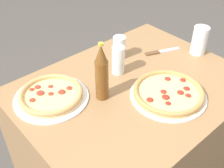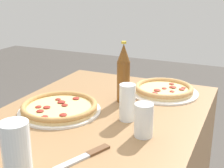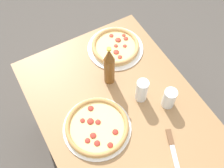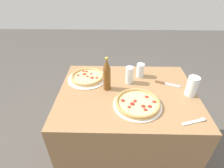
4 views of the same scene
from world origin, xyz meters
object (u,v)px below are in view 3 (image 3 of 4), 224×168
object	(u,v)px
beer_bottle	(109,66)
knife	(172,147)
pizza_pepperoni	(97,127)
pizza_veggie	(115,47)
glass_cola	(142,91)
glass_orange_juice	(169,99)

from	to	relation	value
beer_bottle	knife	size ratio (longest dim) A/B	1.38
pizza_pepperoni	knife	world-z (taller)	pizza_pepperoni
pizza_pepperoni	knife	distance (m)	0.37
knife	beer_bottle	bearing A→B (deg)	-171.12
pizza_veggie	glass_cola	distance (m)	0.35
beer_bottle	pizza_pepperoni	bearing A→B (deg)	-40.94
pizza_veggie	glass_cola	bearing A→B (deg)	-7.68
glass_cola	beer_bottle	world-z (taller)	beer_bottle
pizza_pepperoni	beer_bottle	xyz separation A→B (m)	(-0.22, 0.19, 0.11)
pizza_veggie	pizza_pepperoni	distance (m)	0.51
pizza_veggie	glass_orange_juice	distance (m)	0.45
pizza_veggie	glass_cola	world-z (taller)	glass_cola
glass_cola	glass_orange_juice	size ratio (longest dim) A/B	1.21
glass_orange_juice	knife	bearing A→B (deg)	-29.45
pizza_veggie	pizza_pepperoni	world-z (taller)	same
pizza_pepperoni	glass_cola	bearing A→B (deg)	98.78
glass_orange_juice	pizza_pepperoni	bearing A→B (deg)	-98.46
pizza_pepperoni	glass_orange_juice	bearing A→B (deg)	81.54
knife	glass_cola	bearing A→B (deg)	177.22
glass_orange_juice	glass_cola	bearing A→B (deg)	-134.87
pizza_pepperoni	knife	size ratio (longest dim) A/B	1.72
pizza_veggie	beer_bottle	world-z (taller)	beer_bottle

